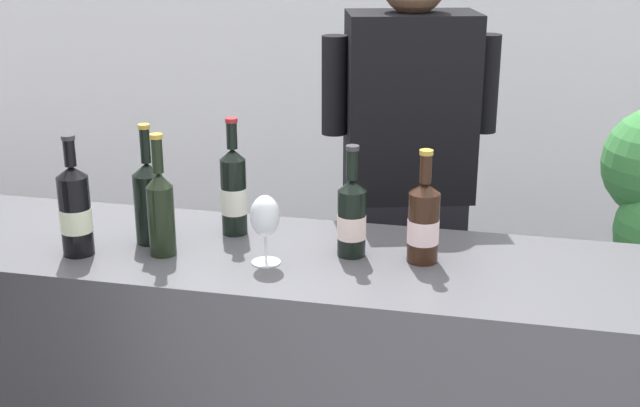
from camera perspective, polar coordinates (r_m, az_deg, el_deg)
The scene contains 9 objects.
counter at distance 2.50m, azimuth -0.93°, elevation -13.55°, with size 2.50×0.57×0.95m, color #4C4C51.
wine_bottle_0 at distance 2.29m, azimuth -10.67°, elevation -0.40°, with size 0.07×0.07×0.33m.
wine_bottle_1 at distance 2.41m, azimuth -5.83°, elevation 0.85°, with size 0.07×0.07×0.34m.
wine_bottle_2 at distance 2.34m, azimuth -16.15°, elevation -0.44°, with size 0.09×0.09×0.33m.
wine_bottle_3 at distance 2.38m, azimuth -11.49°, elevation 0.22°, with size 0.08×0.08×0.34m.
wine_bottle_4 at distance 2.22m, azimuth 6.98°, elevation -1.24°, with size 0.08×0.08×0.30m.
wine_bottle_5 at distance 2.25m, azimuth 2.15°, elevation -0.90°, with size 0.08×0.08×0.30m.
wine_glass at distance 2.19m, azimuth -3.72°, elevation -1.02°, with size 0.08×0.08×0.19m.
person_server at distance 2.83m, azimuth 5.79°, elevation -1.26°, with size 0.54×0.34×1.72m.
Camera 1 is at (0.50, -2.05, 1.82)m, focal length 47.55 mm.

